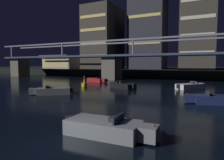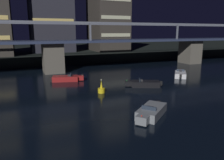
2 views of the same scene
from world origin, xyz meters
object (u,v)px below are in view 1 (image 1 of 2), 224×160
(speedboat_near_right, at_px, (52,91))
(speedboat_far_left, at_px, (107,128))
(tower_central, at_px, (199,29))
(speedboat_near_left, at_px, (123,86))
(river_bridge, at_px, (182,61))
(speedboat_near_center, at_px, (214,99))
(tower_west_low, at_px, (103,38))
(speedboat_mid_center, at_px, (190,86))
(waterfront_pavilion, at_px, (61,62))
(channel_buoy, at_px, (84,84))
(tower_west_tall, at_px, (148,5))
(speedboat_mid_left, at_px, (97,80))

(speedboat_near_right, xyz_separation_m, speedboat_far_left, (13.01, -9.87, 0.00))
(tower_central, distance_m, speedboat_near_left, 38.14)
(river_bridge, bearing_deg, speedboat_near_right, -113.68)
(speedboat_far_left, bearing_deg, speedboat_near_center, 67.78)
(tower_west_low, xyz_separation_m, speedboat_mid_center, (31.62, -29.91, -12.34))
(speedboat_near_right, relative_size, speedboat_mid_center, 1.00)
(tower_central, xyz_separation_m, waterfront_pavilion, (-45.01, -6.40, -9.27))
(river_bridge, bearing_deg, channel_buoy, -127.20)
(tower_central, bearing_deg, speedboat_near_center, -84.00)
(tower_west_low, relative_size, speedboat_near_center, 4.12)
(speedboat_near_left, distance_m, speedboat_far_left, 21.27)
(tower_west_tall, xyz_separation_m, channel_buoy, (0.63, -37.50, -22.42))
(waterfront_pavilion, bearing_deg, speedboat_mid_center, -28.07)
(channel_buoy, bearing_deg, speedboat_far_left, -52.78)
(tower_central, relative_size, speedboat_mid_center, 5.05)
(speedboat_mid_center, bearing_deg, channel_buoy, -164.62)
(river_bridge, distance_m, speedboat_mid_center, 13.68)
(speedboat_far_left, bearing_deg, tower_west_tall, 104.96)
(tower_west_tall, bearing_deg, speedboat_near_right, -87.42)
(speedboat_mid_center, xyz_separation_m, speedboat_far_left, (-1.69, -23.51, 0.00))
(tower_central, height_order, speedboat_near_center, tower_central)
(river_bridge, distance_m, speedboat_near_right, 29.05)
(speedboat_near_left, height_order, speedboat_near_right, same)
(river_bridge, distance_m, tower_central, 20.65)
(tower_west_low, bearing_deg, tower_central, 2.11)
(channel_buoy, bearing_deg, speedboat_mid_left, 107.35)
(river_bridge, distance_m, speedboat_mid_left, 18.33)
(tower_central, xyz_separation_m, speedboat_far_left, (-0.51, -54.54, -13.29))
(tower_central, height_order, channel_buoy, tower_central)
(speedboat_near_center, distance_m, speedboat_far_left, 13.13)
(speedboat_near_center, bearing_deg, speedboat_far_left, -112.22)
(speedboat_mid_left, bearing_deg, channel_buoy, -72.65)
(speedboat_near_right, distance_m, channel_buoy, 9.31)
(river_bridge, height_order, waterfront_pavilion, river_bridge)
(tower_west_tall, distance_m, speedboat_mid_center, 43.36)
(tower_west_low, xyz_separation_m, speedboat_near_left, (22.10, -33.64, -12.34))
(speedboat_far_left, distance_m, channel_buoy, 23.94)
(channel_buoy, bearing_deg, tower_west_tall, 90.97)
(speedboat_far_left, relative_size, channel_buoy, 2.96)
(speedboat_near_left, bearing_deg, tower_west_tall, 101.20)
(tower_west_low, distance_m, tower_west_tall, 18.22)
(tower_central, height_order, speedboat_mid_left, tower_central)
(tower_west_low, xyz_separation_m, tower_west_tall, (14.81, 3.15, 10.14))
(tower_central, xyz_separation_m, speedboat_mid_left, (-17.67, -26.90, -13.29))
(tower_central, bearing_deg, speedboat_mid_center, -87.82)
(tower_west_tall, bearing_deg, speedboat_far_left, -75.04)
(tower_central, bearing_deg, speedboat_near_right, -106.84)
(tower_central, relative_size, speedboat_near_center, 4.48)
(speedboat_near_left, bearing_deg, speedboat_mid_center, 21.41)
(tower_west_low, distance_m, speedboat_near_right, 48.32)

